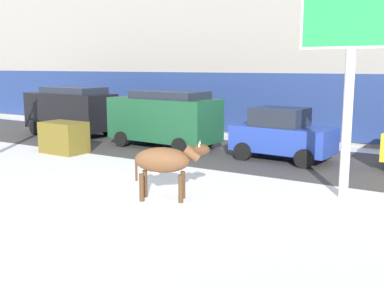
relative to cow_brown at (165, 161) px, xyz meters
name	(u,v)px	position (x,y,z in m)	size (l,w,h in m)	color
ground_plane	(103,210)	(-0.77, -1.47, -0.99)	(120.00, 120.00, 0.00)	white
road_strip	(244,155)	(-0.77, 6.35, -0.99)	(60.00, 5.60, 0.01)	#423F3F
cow_brown	(165,161)	(0.00, 0.00, 0.00)	(1.89, 1.17, 1.54)	brown
billboard	(353,24)	(3.76, 2.55, 3.32)	(2.52, 0.26, 5.56)	silver
car_black_van	(71,109)	(-10.13, 6.66, 0.25)	(4.71, 2.34, 2.32)	black
car_darkgreen_van	(164,117)	(-4.32, 6.22, 0.25)	(4.71, 2.34, 2.32)	#194C2D
car_blue_hatchback	(282,134)	(0.73, 6.24, -0.07)	(3.60, 2.09, 1.86)	#233D9E
pedestrian_near_billboard	(108,112)	(-10.16, 9.37, -0.11)	(0.36, 0.24, 1.73)	#282833
dumpster	(64,137)	(-6.92, 3.17, -0.39)	(1.70, 1.10, 1.20)	brown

